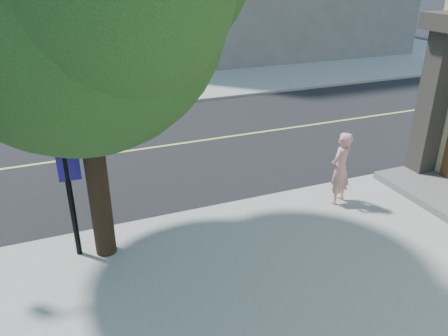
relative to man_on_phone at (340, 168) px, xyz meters
name	(u,v)px	position (x,y,z in m)	size (l,w,h in m)	color
ground	(50,243)	(-6.67, 0.96, -1.03)	(140.00, 140.00, 0.00)	black
road_ew	(43,163)	(-6.67, 5.46, -1.02)	(140.00, 9.00, 0.01)	black
sidewalk_ne	(234,46)	(6.83, 22.46, -0.97)	(29.00, 25.00, 0.12)	#989894
man_on_phone	(340,168)	(0.00, 0.00, 0.00)	(0.66, 0.43, 1.81)	#DC908B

